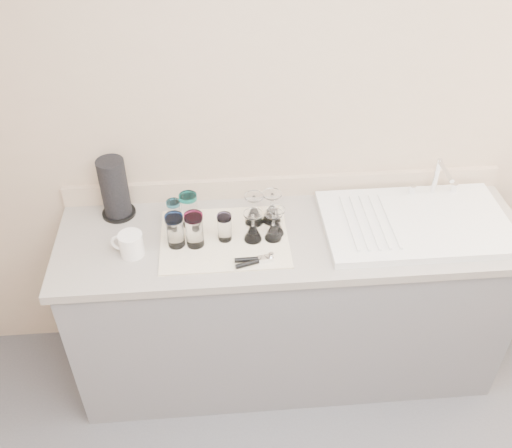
{
  "coord_description": "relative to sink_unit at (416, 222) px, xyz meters",
  "views": [
    {
      "loc": [
        -0.32,
        -0.7,
        2.51
      ],
      "look_at": [
        -0.17,
        1.15,
        1.0
      ],
      "focal_mm": 40.0,
      "sensor_mm": 36.0,
      "label": 1
    }
  ],
  "objects": [
    {
      "name": "goblet_front_left",
      "position": [
        -0.73,
        -0.04,
        0.04
      ],
      "size": [
        0.08,
        0.08,
        0.14
      ],
      "color": "white",
      "rests_on": "dish_towel"
    },
    {
      "name": "dish_towel",
      "position": [
        -0.85,
        -0.02,
        -0.02
      ],
      "size": [
        0.55,
        0.42,
        0.01
      ],
      "primitive_type": "cube",
      "color": "white",
      "rests_on": "counter_unit"
    },
    {
      "name": "sink_unit",
      "position": [
        0.0,
        0.0,
        0.0
      ],
      "size": [
        0.82,
        0.5,
        0.22
      ],
      "color": "white",
      "rests_on": "counter_unit"
    },
    {
      "name": "counter_unit",
      "position": [
        -0.55,
        -0.0,
        -0.47
      ],
      "size": [
        2.06,
        0.62,
        0.9
      ],
      "color": "slate",
      "rests_on": "ground"
    },
    {
      "name": "goblet_back_left",
      "position": [
        -0.72,
        0.07,
        0.04
      ],
      "size": [
        0.08,
        0.08,
        0.15
      ],
      "color": "white",
      "rests_on": "dish_towel"
    },
    {
      "name": "white_mug",
      "position": [
        -1.24,
        -0.08,
        0.03
      ],
      "size": [
        0.15,
        0.12,
        0.1
      ],
      "color": "white",
      "rests_on": "counter_unit"
    },
    {
      "name": "can_opener",
      "position": [
        -0.74,
        -0.19,
        -0.0
      ],
      "size": [
        0.16,
        0.07,
        0.02
      ],
      "color": "silver",
      "rests_on": "dish_towel"
    },
    {
      "name": "tumbler_cyan",
      "position": [
        -1.0,
        0.09,
        0.07
      ],
      "size": [
        0.08,
        0.08,
        0.16
      ],
      "color": "white",
      "rests_on": "dish_towel"
    },
    {
      "name": "goblet_extra",
      "position": [
        -0.63,
        -0.01,
        0.03
      ],
      "size": [
        0.07,
        0.07,
        0.13
      ],
      "color": "white",
      "rests_on": "dish_towel"
    },
    {
      "name": "goblet_back_right",
      "position": [
        -0.64,
        0.08,
        0.04
      ],
      "size": [
        0.08,
        0.08,
        0.15
      ],
      "color": "white",
      "rests_on": "dish_towel"
    },
    {
      "name": "tumbler_magenta",
      "position": [
        -1.06,
        -0.05,
        0.07
      ],
      "size": [
        0.08,
        0.08,
        0.15
      ],
      "color": "white",
      "rests_on": "dish_towel"
    },
    {
      "name": "goblet_front_right",
      "position": [
        -0.64,
        -0.04,
        0.03
      ],
      "size": [
        0.08,
        0.08,
        0.14
      ],
      "color": "white",
      "rests_on": "dish_towel"
    },
    {
      "name": "room_envelope",
      "position": [
        -0.55,
        -1.2,
        0.64
      ],
      "size": [
        3.54,
        3.5,
        2.52
      ],
      "color": "#4E4D52",
      "rests_on": "ground"
    },
    {
      "name": "tumbler_teal",
      "position": [
        -1.07,
        0.09,
        0.05
      ],
      "size": [
        0.06,
        0.06,
        0.12
      ],
      "color": "white",
      "rests_on": "dish_towel"
    },
    {
      "name": "tumbler_blue",
      "position": [
        -0.98,
        -0.05,
        0.07
      ],
      "size": [
        0.08,
        0.08,
        0.16
      ],
      "color": "white",
      "rests_on": "dish_towel"
    },
    {
      "name": "paper_towel_roll",
      "position": [
        -1.33,
        0.2,
        0.12
      ],
      "size": [
        0.15,
        0.15,
        0.29
      ],
      "color": "black",
      "rests_on": "counter_unit"
    },
    {
      "name": "tumbler_lavender",
      "position": [
        -0.85,
        -0.03,
        0.05
      ],
      "size": [
        0.06,
        0.06,
        0.13
      ],
      "color": "white",
      "rests_on": "dish_towel"
    }
  ]
}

